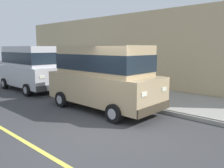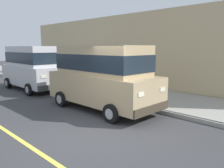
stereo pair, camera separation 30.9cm
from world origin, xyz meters
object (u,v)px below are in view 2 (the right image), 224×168
at_px(car_silver_van, 33,66).
at_px(fire_hydrant, 65,81).
at_px(car_tan_van, 102,75).
at_px(dog_white, 124,87).

xyz_separation_m(car_silver_van, fire_hydrant, (1.48, -1.07, -0.92)).
height_order(car_tan_van, fire_hydrant, car_tan_van).
xyz_separation_m(car_silver_van, dog_white, (2.42, -4.95, -0.97)).
height_order(car_tan_van, car_silver_van, same).
distance_m(car_tan_van, dog_white, 2.89).
bearing_deg(car_tan_van, fire_hydrant, 72.28).
relative_size(car_tan_van, fire_hydrant, 6.78).
xyz_separation_m(car_tan_van, dog_white, (2.52, 1.04, -0.97)).
bearing_deg(car_silver_van, fire_hydrant, -36.05).
bearing_deg(car_silver_van, car_tan_van, -90.91).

